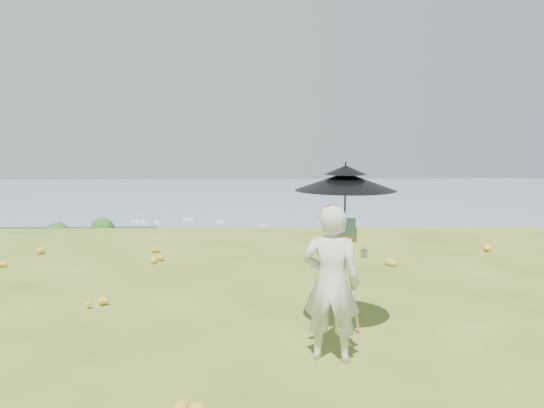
{
  "coord_description": "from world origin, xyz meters",
  "views": [
    {
      "loc": [
        -0.25,
        -6.38,
        2.28
      ],
      "look_at": [
        0.02,
        1.84,
        1.25
      ],
      "focal_mm": 35.0,
      "sensor_mm": 36.0,
      "label": 1
    }
  ],
  "objects": [
    {
      "name": "shoreline_tier",
      "position": [
        0.0,
        75.0,
        -36.0
      ],
      "size": [
        170.0,
        28.0,
        8.0
      ],
      "primitive_type": "cube",
      "color": "slate",
      "rests_on": "bay_water"
    },
    {
      "name": "sun_umbrella",
      "position": [
        0.75,
        -0.56,
        1.59
      ],
      "size": [
        1.41,
        1.41,
        0.86
      ],
      "primitive_type": null,
      "rotation": [
        0.0,
        0.0,
        -0.3
      ],
      "color": "black",
      "rests_on": "field_easel"
    },
    {
      "name": "harbor_town",
      "position": [
        0.0,
        75.0,
        -29.5
      ],
      "size": [
        110.0,
        22.0,
        5.0
      ],
      "primitive_type": null,
      "color": "silver",
      "rests_on": "shoreline_tier"
    },
    {
      "name": "field_easel",
      "position": [
        0.75,
        -0.59,
        0.7
      ],
      "size": [
        0.57,
        0.57,
        1.4
      ],
      "primitive_type": null,
      "rotation": [
        0.0,
        0.0,
        -0.07
      ],
      "color": "#AB6D47",
      "rests_on": "ground"
    },
    {
      "name": "ground",
      "position": [
        0.0,
        0.0,
        0.0
      ],
      "size": [
        14.0,
        14.0,
        0.0
      ],
      "primitive_type": "plane",
      "color": "#50691E",
      "rests_on": "ground"
    },
    {
      "name": "peninsula",
      "position": [
        -75.0,
        155.0,
        -29.0
      ],
      "size": [
        90.0,
        60.0,
        12.0
      ],
      "primitive_type": null,
      "color": "#0F370F",
      "rests_on": "bay_water"
    },
    {
      "name": "slope_trees",
      "position": [
        0.0,
        35.0,
        -15.0
      ],
      "size": [
        110.0,
        50.0,
        6.0
      ],
      "primitive_type": null,
      "color": "#174E19",
      "rests_on": "forest_slope"
    },
    {
      "name": "wildflowers",
      "position": [
        0.0,
        0.25,
        0.06
      ],
      "size": [
        10.0,
        10.5,
        0.12
      ],
      "primitive_type": null,
      "color": "gold",
      "rests_on": "ground"
    },
    {
      "name": "painter_cap",
      "position": [
        0.52,
        -1.16,
        1.57
      ],
      "size": [
        0.22,
        0.25,
        0.1
      ],
      "primitive_type": null,
      "rotation": [
        0.0,
        0.0,
        -0.16
      ],
      "color": "#DC7882",
      "rests_on": "painter"
    },
    {
      "name": "painter",
      "position": [
        0.52,
        -1.16,
        0.81
      ],
      "size": [
        0.67,
        0.53,
        1.62
      ],
      "primitive_type": "imported",
      "rotation": [
        0.0,
        0.0,
        2.87
      ],
      "color": "silver",
      "rests_on": "ground"
    },
    {
      "name": "bay_water",
      "position": [
        0.0,
        240.0,
        -34.0
      ],
      "size": [
        700.0,
        700.0,
        0.0
      ],
      "primitive_type": "plane",
      "color": "slate",
      "rests_on": "ground"
    },
    {
      "name": "moored_boats",
      "position": [
        -12.5,
        161.0,
        -33.65
      ],
      "size": [
        140.0,
        140.0,
        0.7
      ],
      "primitive_type": null,
      "color": "white",
      "rests_on": "bay_water"
    }
  ]
}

